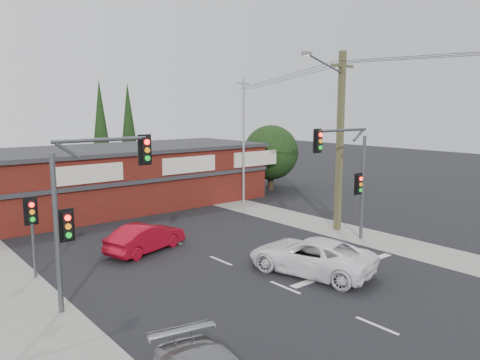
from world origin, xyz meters
TOP-DOWN VIEW (x-y plane):
  - ground at (0.00, 0.00)m, footprint 120.00×120.00m
  - road_strip at (0.00, 5.00)m, footprint 14.00×70.00m
  - verge_left at (-8.50, 5.00)m, footprint 3.00×70.00m
  - verge_right at (8.50, 5.00)m, footprint 3.00×70.00m
  - stop_line at (3.50, -1.50)m, footprint 6.50×0.35m
  - white_suv at (2.01, -0.80)m, footprint 3.82×5.88m
  - red_sedan at (-1.94, 6.32)m, footprint 4.48×2.69m
  - lane_dashes at (0.00, 9.09)m, footprint 0.12×55.79m
  - shop_building at (-0.99, 16.99)m, footprint 27.30×8.40m
  - tree_cluster at (14.69, 15.44)m, footprint 5.90×5.10m
  - conifer_near at (3.50, 24.00)m, footprint 1.80×1.80m
  - conifer_far at (7.00, 26.00)m, footprint 1.80×1.80m
  - traffic_mast_left at (-6.43, 2.00)m, footprint 3.77×0.27m
  - traffic_mast_right at (6.86, 1.00)m, footprint 3.96×0.27m
  - pedestal_signal at (-7.20, 6.01)m, footprint 0.55×0.27m
  - utility_pole at (8.36, 2.99)m, footprint 4.38×0.59m
  - steel_pole at (9.00, 12.00)m, footprint 1.20×0.16m
  - power_lines at (8.47, -2.47)m, footprint 2.01×29.00m

SIDE VIEW (x-z plane):
  - ground at x=0.00m, z-range 0.00..0.00m
  - road_strip at x=0.00m, z-range 0.00..0.01m
  - verge_left at x=-8.50m, z-range 0.00..0.02m
  - verge_right at x=8.50m, z-range 0.00..0.02m
  - lane_dashes at x=0.00m, z-range 0.01..0.02m
  - stop_line at x=3.50m, z-range 0.01..0.02m
  - red_sedan at x=-1.94m, z-range 0.00..1.39m
  - white_suv at x=2.01m, z-range 0.00..1.51m
  - shop_building at x=-0.99m, z-range 0.02..4.25m
  - pedestal_signal at x=-7.20m, z-range 0.72..4.09m
  - tree_cluster at x=14.69m, z-range 0.15..5.65m
  - traffic_mast_left at x=-6.43m, z-range 0.94..6.92m
  - traffic_mast_right at x=6.86m, z-range 0.96..6.93m
  - steel_pole at x=9.00m, z-range 0.20..9.20m
  - utility_pole at x=8.36m, z-range 0.40..10.40m
  - conifer_near at x=3.50m, z-range 0.85..10.10m
  - conifer_far at x=7.00m, z-range 0.85..10.10m
  - power_lines at x=8.47m, z-range 8.43..9.65m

